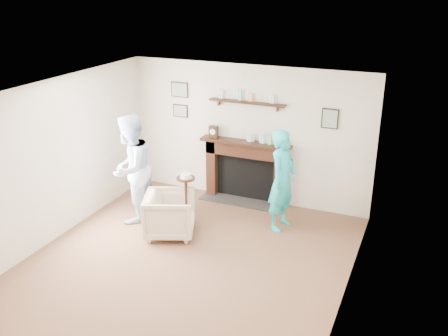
{
  "coord_description": "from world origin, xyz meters",
  "views": [
    {
      "loc": [
        2.96,
        -5.56,
        3.9
      ],
      "look_at": [
        0.21,
        0.9,
        1.2
      ],
      "focal_mm": 40.0,
      "sensor_mm": 36.0,
      "label": 1
    }
  ],
  "objects_px": {
    "armchair": "(171,234)",
    "man": "(134,219)",
    "woman": "(280,227)",
    "pedestal_table": "(186,192)"
  },
  "relations": [
    {
      "from": "armchair",
      "to": "man",
      "type": "relative_size",
      "value": 0.42
    },
    {
      "from": "man",
      "to": "woman",
      "type": "relative_size",
      "value": 1.1
    },
    {
      "from": "man",
      "to": "pedestal_table",
      "type": "bearing_deg",
      "value": 95.8
    },
    {
      "from": "woman",
      "to": "pedestal_table",
      "type": "relative_size",
      "value": 1.72
    },
    {
      "from": "armchair",
      "to": "woman",
      "type": "height_order",
      "value": "woman"
    },
    {
      "from": "armchair",
      "to": "woman",
      "type": "bearing_deg",
      "value": -81.13
    },
    {
      "from": "pedestal_table",
      "to": "woman",
      "type": "bearing_deg",
      "value": 20.07
    },
    {
      "from": "man",
      "to": "pedestal_table",
      "type": "height_order",
      "value": "pedestal_table"
    },
    {
      "from": "man",
      "to": "armchair",
      "type": "bearing_deg",
      "value": 70.46
    },
    {
      "from": "armchair",
      "to": "pedestal_table",
      "type": "distance_m",
      "value": 0.73
    }
  ]
}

